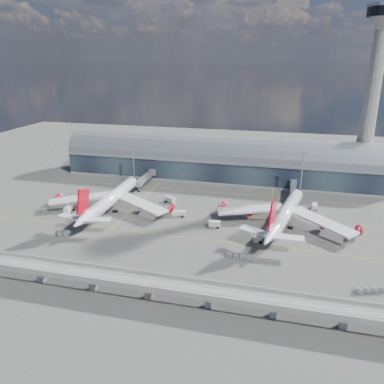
% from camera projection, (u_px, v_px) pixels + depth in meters
% --- Properties ---
extents(ground, '(500.00, 500.00, 0.00)m').
position_uv_depth(ground, '(190.00, 228.00, 173.10)').
color(ground, '#474744').
rests_on(ground, ground).
extents(taxi_lines, '(200.00, 80.12, 0.01)m').
position_uv_depth(taxi_lines, '(201.00, 210.00, 193.27)').
color(taxi_lines, gold).
rests_on(taxi_lines, ground).
extents(terminal, '(200.00, 30.00, 28.00)m').
position_uv_depth(terminal, '(220.00, 161.00, 240.41)').
color(terminal, '#202736').
rests_on(terminal, ground).
extents(control_tower, '(19.00, 19.00, 103.00)m').
position_uv_depth(control_tower, '(371.00, 100.00, 211.92)').
color(control_tower, gray).
rests_on(control_tower, ground).
extents(guideway, '(220.00, 8.50, 7.20)m').
position_uv_depth(guideway, '(148.00, 284.00, 121.12)').
color(guideway, gray).
rests_on(guideway, ground).
extents(floodlight_mast_left, '(3.00, 0.70, 25.70)m').
position_uv_depth(floodlight_mast_left, '(133.00, 162.00, 230.06)').
color(floodlight_mast_left, gray).
rests_on(floodlight_mast_left, ground).
extents(floodlight_mast_right, '(3.00, 0.70, 25.70)m').
position_uv_depth(floodlight_mast_right, '(302.00, 174.00, 207.26)').
color(floodlight_mast_right, gray).
rests_on(floodlight_mast_right, ground).
extents(airliner_left, '(66.90, 70.23, 21.46)m').
position_uv_depth(airliner_left, '(110.00, 199.00, 190.47)').
color(airliner_left, white).
rests_on(airliner_left, ground).
extents(airliner_right, '(66.65, 69.75, 22.27)m').
position_uv_depth(airliner_right, '(285.00, 214.00, 173.54)').
color(airliner_right, white).
rests_on(airliner_right, ground).
extents(jet_bridge_left, '(4.40, 28.00, 7.25)m').
position_uv_depth(jet_bridge_left, '(146.00, 177.00, 229.21)').
color(jet_bridge_left, gray).
rests_on(jet_bridge_left, ground).
extents(jet_bridge_right, '(4.40, 32.00, 7.25)m').
position_uv_depth(jet_bridge_right, '(293.00, 190.00, 207.53)').
color(jet_bridge_right, gray).
rests_on(jet_bridge_right, ground).
extents(service_truck_0, '(4.34, 8.19, 3.24)m').
position_uv_depth(service_truck_0, '(68.00, 209.00, 189.93)').
color(service_truck_0, beige).
rests_on(service_truck_0, ground).
extents(service_truck_1, '(5.56, 3.16, 3.07)m').
position_uv_depth(service_truck_1, '(215.00, 224.00, 173.23)').
color(service_truck_1, beige).
rests_on(service_truck_1, ground).
extents(service_truck_2, '(7.58, 4.81, 2.66)m').
position_uv_depth(service_truck_2, '(179.00, 213.00, 185.52)').
color(service_truck_2, beige).
rests_on(service_truck_2, ground).
extents(service_truck_3, '(4.19, 6.12, 2.76)m').
position_uv_depth(service_truck_3, '(258.00, 238.00, 160.19)').
color(service_truck_3, beige).
rests_on(service_truck_3, ground).
extents(service_truck_4, '(3.20, 5.43, 2.97)m').
position_uv_depth(service_truck_4, '(314.00, 207.00, 193.60)').
color(service_truck_4, beige).
rests_on(service_truck_4, ground).
extents(service_truck_5, '(6.38, 4.85, 2.90)m').
position_uv_depth(service_truck_5, '(170.00, 199.00, 203.39)').
color(service_truck_5, beige).
rests_on(service_truck_5, ground).
extents(cargo_train_0, '(5.86, 3.81, 1.90)m').
position_uv_depth(cargo_train_0, '(62.00, 233.00, 165.63)').
color(cargo_train_0, gray).
rests_on(cargo_train_0, ground).
extents(cargo_train_1, '(10.34, 1.89, 1.72)m').
position_uv_depth(cargo_train_1, '(239.00, 257.00, 146.00)').
color(cargo_train_1, gray).
rests_on(cargo_train_1, ground).
extents(cargo_train_2, '(10.47, 5.09, 1.75)m').
position_uv_depth(cargo_train_2, '(371.00, 290.00, 125.31)').
color(cargo_train_2, gray).
rests_on(cargo_train_2, ground).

